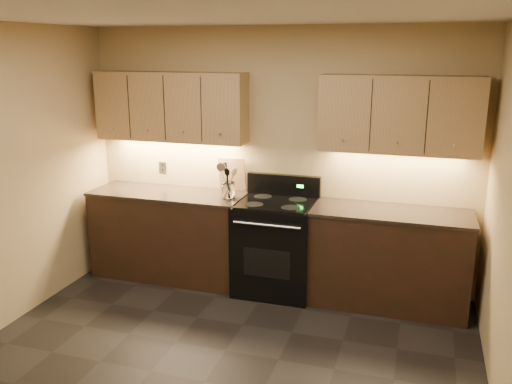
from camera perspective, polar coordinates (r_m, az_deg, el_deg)
floor at (r=4.25m, az=-5.42°, el=-19.25°), size 4.00×4.00×0.00m
ceiling at (r=3.53m, az=-6.51°, el=18.33°), size 4.00×4.00×0.00m
wall_back at (r=5.52m, az=2.28°, el=3.59°), size 4.00×0.04×2.60m
counter_left at (r=5.85m, az=-9.07°, el=-4.40°), size 1.62×0.62×0.93m
counter_right at (r=5.29m, az=13.82°, el=-6.78°), size 1.46×0.62×0.93m
stove at (r=5.43m, az=2.12°, el=-5.62°), size 0.76×0.68×1.14m
upper_cab_left at (r=5.69m, az=-8.95°, el=8.86°), size 1.60×0.30×0.70m
upper_cab_right at (r=5.12m, az=14.87°, el=7.88°), size 1.44×0.30×0.70m
outlet_plate at (r=6.02m, az=-9.80°, el=2.58°), size 0.08×0.01×0.12m
utensil_crock at (r=5.41m, az=-2.94°, el=0.16°), size 0.17×0.17×0.16m
cutting_board at (r=5.67m, az=-2.53°, el=1.91°), size 0.29×0.09×0.36m
wooden_spoon at (r=5.40m, az=-3.25°, el=1.08°), size 0.15×0.13×0.30m
black_spoon at (r=5.42m, az=-2.88°, el=1.20°), size 0.08×0.16×0.32m
black_turner at (r=5.37m, az=-2.85°, el=1.33°), size 0.17×0.18×0.37m
steel_spatula at (r=5.38m, az=-2.61°, el=1.29°), size 0.19×0.10×0.35m
steel_skimmer at (r=5.38m, az=-2.76°, el=1.24°), size 0.19×0.11×0.35m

